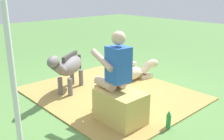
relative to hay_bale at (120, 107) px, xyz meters
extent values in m
plane|color=#568442|center=(0.93, -0.57, -0.25)|extent=(24.00, 24.00, 0.00)
cube|color=#AD8C47|center=(0.92, -0.65, -0.24)|extent=(3.06, 2.56, 0.02)
cube|color=tan|center=(0.00, 0.00, 0.00)|extent=(0.72, 0.50, 0.50)
cylinder|color=#D8AD8C|center=(0.26, 0.08, 0.32)|extent=(0.41, 0.19, 0.14)
cylinder|color=#D8AD8C|center=(0.46, 0.05, 0.00)|extent=(0.11, 0.11, 0.50)
cube|color=black|center=(0.46, 0.05, -0.22)|extent=(0.23, 0.12, 0.06)
cylinder|color=#D8AD8C|center=(0.24, -0.12, 0.32)|extent=(0.41, 0.19, 0.14)
cylinder|color=#D8AD8C|center=(0.44, -0.15, 0.00)|extent=(0.11, 0.11, 0.50)
cube|color=black|center=(0.44, -0.15, -0.22)|extent=(0.23, 0.12, 0.06)
cube|color=#2659B2|center=(0.05, 0.00, 0.65)|extent=(0.33, 0.31, 0.52)
cylinder|color=#D8AD8C|center=(0.25, 0.14, 0.70)|extent=(0.51, 0.15, 0.26)
cylinder|color=#D8AD8C|center=(0.21, -0.18, 0.70)|extent=(0.51, 0.15, 0.26)
sphere|color=#D8AD8C|center=(0.05, 0.00, 1.03)|extent=(0.20, 0.20, 0.20)
ellipsoid|color=slate|center=(1.58, -0.19, 0.27)|extent=(0.72, 0.88, 0.34)
cylinder|color=slate|center=(1.34, 0.00, -0.08)|extent=(0.09, 0.09, 0.35)
cylinder|color=slate|center=(1.51, 0.10, -0.08)|extent=(0.09, 0.09, 0.35)
cylinder|color=slate|center=(1.65, -0.47, -0.08)|extent=(0.09, 0.09, 0.35)
cylinder|color=slate|center=(1.81, -0.37, -0.08)|extent=(0.09, 0.09, 0.35)
cylinder|color=slate|center=(1.31, 0.24, 0.37)|extent=(0.35, 0.40, 0.33)
ellipsoid|color=slate|center=(1.21, 0.39, 0.53)|extent=(0.31, 0.36, 0.20)
cube|color=#3A3838|center=(1.58, -0.19, 0.46)|extent=(0.38, 0.54, 0.08)
cylinder|color=#3A3838|center=(1.83, -0.58, 0.22)|extent=(0.07, 0.07, 0.30)
ellipsoid|color=beige|center=(1.23, -1.31, -0.07)|extent=(0.63, 0.96, 0.36)
cube|color=beige|center=(1.08, -1.83, -0.20)|extent=(0.31, 0.34, 0.10)
cylinder|color=beige|center=(1.08, -1.85, -0.01)|extent=(0.25, 0.32, 0.30)
ellipsoid|color=beige|center=(1.03, -2.02, 0.07)|extent=(0.24, 0.33, 0.20)
cube|color=#F2EDC5|center=(1.21, -1.39, 0.13)|extent=(0.20, 0.44, 0.08)
cylinder|color=#268C3F|center=(-0.60, -0.39, -0.14)|extent=(0.07, 0.07, 0.22)
cone|color=#268C3F|center=(-0.60, -0.39, 0.00)|extent=(0.06, 0.06, 0.06)
cylinder|color=silver|center=(-0.01, 1.54, 0.91)|extent=(0.06, 0.06, 2.32)
camera|label=1|loc=(-2.49, 2.46, 1.68)|focal=41.36mm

